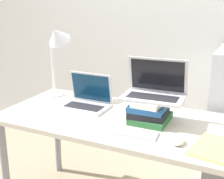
{
  "coord_description": "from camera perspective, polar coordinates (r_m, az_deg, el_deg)",
  "views": [
    {
      "loc": [
        0.73,
        -1.29,
        1.44
      ],
      "look_at": [
        -0.05,
        0.36,
        0.89
      ],
      "focal_mm": 50.0,
      "sensor_mm": 36.0,
      "label": 1
    }
  ],
  "objects": [
    {
      "name": "desk",
      "position": [
        1.98,
        1.43,
        -7.32
      ],
      "size": [
        1.53,
        0.72,
        0.71
      ],
      "color": "beige",
      "rests_on": "ground_plane"
    },
    {
      "name": "desk_lamp",
      "position": [
        2.27,
        -10.12,
        8.32
      ],
      "size": [
        0.23,
        0.2,
        0.55
      ],
      "color": "white",
      "rests_on": "desk"
    },
    {
      "name": "mouse",
      "position": [
        1.66,
        12.04,
        -9.2
      ],
      "size": [
        0.07,
        0.1,
        0.03
      ],
      "color": "white",
      "rests_on": "desk"
    },
    {
      "name": "wireless_keyboard",
      "position": [
        1.74,
        3.79,
        -7.88
      ],
      "size": [
        0.29,
        0.13,
        0.01
      ],
      "color": "silver",
      "rests_on": "desk"
    },
    {
      "name": "notepad",
      "position": [
        1.66,
        18.3,
        -10.13
      ],
      "size": [
        0.25,
        0.32,
        0.01
      ],
      "color": "#EFE066",
      "rests_on": "desk"
    },
    {
      "name": "wall_back",
      "position": [
        2.78,
        10.58,
        14.64
      ],
      "size": [
        8.0,
        0.05,
        2.7
      ],
      "color": "silver",
      "rests_on": "ground_plane"
    },
    {
      "name": "laptop_left",
      "position": [
        2.13,
        -4.61,
        -1.99
      ],
      "size": [
        0.32,
        0.22,
        0.23
      ],
      "color": "silver",
      "rests_on": "desk"
    },
    {
      "name": "laptop_on_books",
      "position": [
        1.88,
        7.77,
        -0.1
      ],
      "size": [
        0.38,
        0.25,
        0.24
      ],
      "color": "silver",
      "rests_on": "book_stack"
    },
    {
      "name": "book_stack",
      "position": [
        1.9,
        6.85,
        -3.87
      ],
      "size": [
        0.24,
        0.26,
        0.14
      ],
      "color": "#33753D",
      "rests_on": "desk"
    }
  ]
}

